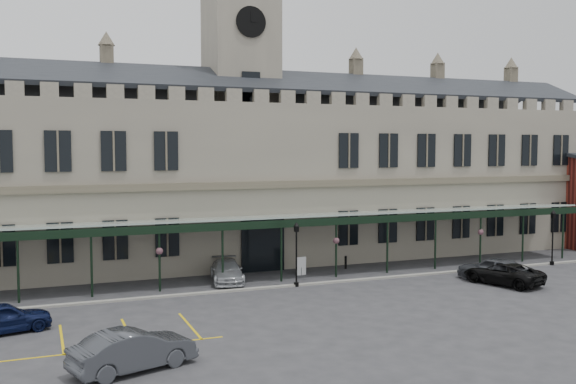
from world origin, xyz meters
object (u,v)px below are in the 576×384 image
object	(u,v)px
station_building	(241,178)
sign_board	(301,266)
car_taxi	(227,271)
car_right_a	(494,269)
clock_tower	(241,92)
traffic_cone	(530,282)
lamp_post_mid	(296,248)
lamp_post_right	(553,232)
car_left_a	(3,318)
car_van	(503,273)
car_left_b	(133,350)

from	to	relation	value
station_building	sign_board	world-z (taller)	station_building
car_taxi	car_right_a	world-z (taller)	car_right_a
clock_tower	sign_board	xyz separation A→B (m)	(2.02, -7.35, -12.49)
sign_board	car_taxi	bearing A→B (deg)	176.82
station_building	traffic_cone	bearing A→B (deg)	-48.61
lamp_post_mid	car_right_a	xyz separation A→B (m)	(12.66, -3.44, -1.62)
lamp_post_right	car_right_a	size ratio (longest dim) A/B	0.86
clock_tower	sign_board	size ratio (longest dim) A/B	19.60
lamp_post_mid	car_right_a	world-z (taller)	lamp_post_mid
car_left_a	car_van	world-z (taller)	car_left_a
traffic_cone	sign_board	xyz separation A→B (m)	(-12.10, 8.77, 0.30)
lamp_post_mid	car_left_a	distance (m)	17.54
lamp_post_right	traffic_cone	size ratio (longest dim) A/B	6.44
station_building	clock_tower	distance (m)	6.64
station_building	sign_board	bearing A→B (deg)	-74.43
car_right_a	clock_tower	bearing A→B (deg)	-66.34
sign_board	car_van	bearing A→B (deg)	-40.20
lamp_post_right	car_right_a	bearing A→B (deg)	-157.94
car_right_a	traffic_cone	bearing A→B (deg)	99.14
car_left_a	car_left_b	xyz separation A→B (m)	(5.06, -7.45, 0.07)
car_van	lamp_post_right	bearing A→B (deg)	-170.80
clock_tower	car_left_a	distance (m)	25.53
lamp_post_mid	traffic_cone	size ratio (longest dim) A/B	6.36
lamp_post_right	car_taxi	bearing A→B (deg)	172.61
traffic_cone	car_left_b	size ratio (longest dim) A/B	0.13
sign_board	car_left_a	world-z (taller)	car_left_a
clock_tower	sign_board	distance (m)	14.64
car_left_b	car_taxi	distance (m)	16.94
lamp_post_mid	car_left_b	world-z (taller)	lamp_post_mid
station_building	lamp_post_mid	world-z (taller)	station_building
clock_tower	car_left_b	bearing A→B (deg)	-117.12
station_building	car_taxi	world-z (taller)	station_building
car_taxi	station_building	bearing A→B (deg)	76.53
car_van	car_right_a	xyz separation A→B (m)	(0.00, 0.88, 0.11)
lamp_post_right	car_van	bearing A→B (deg)	-152.80
car_right_a	car_van	bearing A→B (deg)	70.83
car_left_a	car_left_b	distance (m)	9.00
sign_board	lamp_post_right	bearing A→B (deg)	-15.82
lamp_post_right	car_left_a	xyz separation A→B (m)	(-37.62, -4.24, -1.73)
station_building	traffic_cone	size ratio (longest dim) A/B	92.45
lamp_post_mid	car_left_a	xyz separation A→B (m)	(-16.89, -4.41, -1.70)
station_building	car_van	world-z (taller)	station_building
clock_tower	car_right_a	distance (m)	22.73
car_taxi	car_left_a	bearing A→B (deg)	-139.90
lamp_post_right	car_left_a	world-z (taller)	lamp_post_right
car_right_a	car_left_a	bearing A→B (deg)	-17.27
car_left_a	car_taxi	world-z (taller)	car_left_a
car_left_a	car_left_b	bearing A→B (deg)	-160.46
station_building	car_right_a	distance (m)	19.88
sign_board	clock_tower	bearing A→B (deg)	99.72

